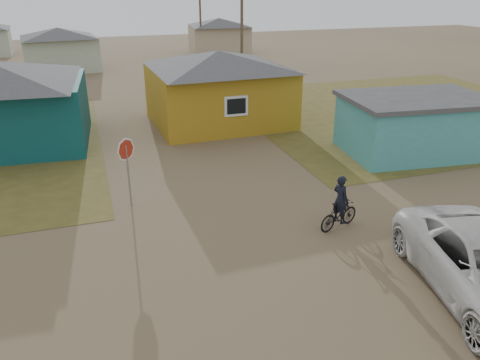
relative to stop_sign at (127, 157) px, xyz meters
name	(u,v)px	position (x,y,z in m)	size (l,w,h in m)	color
ground	(272,262)	(3.35, -4.93, -1.83)	(120.00, 120.00, 0.00)	brown
grass_ne	(405,110)	(17.35, 8.07, -1.83)	(20.00, 18.00, 0.00)	brown
house_yellow	(219,86)	(5.85, 9.07, 0.17)	(7.72, 6.76, 3.90)	#A77C19
shed_turquoise	(415,125)	(12.85, 1.57, -0.52)	(6.71, 4.93, 2.60)	teal
house_pale_west	(60,49)	(-2.65, 29.07, 0.02)	(7.04, 6.15, 3.60)	#AFBA9F
house_beige_east	(219,35)	(13.35, 35.07, 0.02)	(6.95, 6.05, 3.60)	tan
utility_pole_near	(242,29)	(9.85, 17.07, 2.31)	(1.40, 0.20, 8.00)	brown
utility_pole_far	(200,14)	(10.85, 33.07, 2.31)	(1.40, 0.20, 8.00)	brown
stop_sign	(127,157)	(0.00, 0.00, 0.00)	(0.78, 0.31, 2.50)	gray
cyclist	(340,209)	(6.09, -3.74, -1.18)	(1.66, 0.91, 1.80)	black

